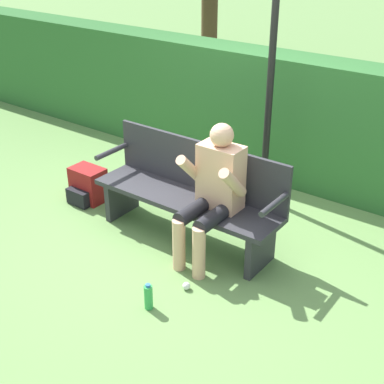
{
  "coord_description": "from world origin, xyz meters",
  "views": [
    {
      "loc": [
        2.56,
        -3.35,
        2.69
      ],
      "look_at": [
        0.15,
        -0.1,
        0.58
      ],
      "focal_mm": 50.0,
      "sensor_mm": 36.0,
      "label": 1
    }
  ],
  "objects_px": {
    "signpost": "(273,44)",
    "backpack": "(87,186)",
    "park_bench": "(190,192)",
    "water_bottle": "(148,297)",
    "person_seated": "(213,189)"
  },
  "relations": [
    {
      "from": "signpost",
      "to": "backpack",
      "type": "bearing_deg",
      "value": -142.24
    },
    {
      "from": "park_bench",
      "to": "backpack",
      "type": "xyz_separation_m",
      "value": [
        -1.27,
        -0.08,
        -0.28
      ]
    },
    {
      "from": "park_bench",
      "to": "water_bottle",
      "type": "relative_size",
      "value": 8.19
    },
    {
      "from": "water_bottle",
      "to": "signpost",
      "type": "bearing_deg",
      "value": 95.33
    },
    {
      "from": "park_bench",
      "to": "water_bottle",
      "type": "xyz_separation_m",
      "value": [
        0.37,
        -1.03,
        -0.35
      ]
    },
    {
      "from": "water_bottle",
      "to": "signpost",
      "type": "relative_size",
      "value": 0.08
    },
    {
      "from": "person_seated",
      "to": "signpost",
      "type": "relative_size",
      "value": 0.42
    },
    {
      "from": "backpack",
      "to": "signpost",
      "type": "bearing_deg",
      "value": 37.76
    },
    {
      "from": "person_seated",
      "to": "backpack",
      "type": "distance_m",
      "value": 1.69
    },
    {
      "from": "backpack",
      "to": "signpost",
      "type": "distance_m",
      "value": 2.34
    },
    {
      "from": "park_bench",
      "to": "signpost",
      "type": "relative_size",
      "value": 0.64
    },
    {
      "from": "backpack",
      "to": "water_bottle",
      "type": "height_order",
      "value": "backpack"
    },
    {
      "from": "person_seated",
      "to": "signpost",
      "type": "distance_m",
      "value": 1.53
    },
    {
      "from": "signpost",
      "to": "park_bench",
      "type": "bearing_deg",
      "value": -99.74
    },
    {
      "from": "person_seated",
      "to": "signpost",
      "type": "bearing_deg",
      "value": 97.91
    }
  ]
}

